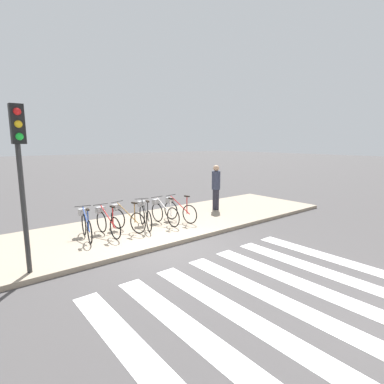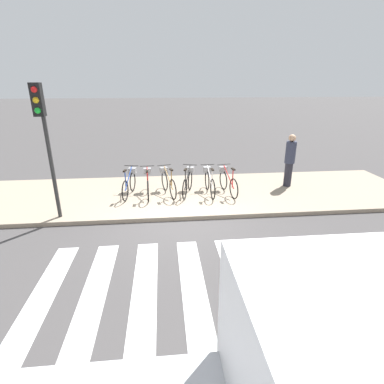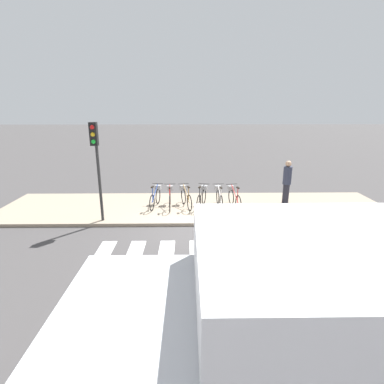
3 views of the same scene
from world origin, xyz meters
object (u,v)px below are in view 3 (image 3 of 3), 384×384
Objects in this scene: parked_bicycle_5 at (234,197)px; traffic_light at (96,152)px; parked_bicycle_0 at (156,196)px; parked_bicycle_2 at (186,196)px; pedestrian at (287,181)px; parked_bicycle_1 at (170,197)px; truck at (317,344)px; parked_bicycle_3 at (202,197)px; parked_bicycle_4 at (219,197)px.

parked_bicycle_5 is 0.44× the size of traffic_light.
parked_bicycle_2 is at bearing -1.31° from parked_bicycle_0.
pedestrian reaches higher than parked_bicycle_5.
truck is (2.10, -8.88, 1.06)m from parked_bicycle_1.
traffic_light is (-2.33, -1.53, 2.05)m from parked_bicycle_1.
truck is at bearing -106.24° from pedestrian.
pedestrian is at bearing 5.00° from parked_bicycle_1.
parked_bicycle_3 is 0.29× the size of truck.
pedestrian reaches higher than parked_bicycle_0.
parked_bicycle_3 is at bearing 95.17° from truck.
parked_bicycle_0 is 1.02× the size of parked_bicycle_3.
parked_bicycle_4 is at bearing -171.18° from pedestrian.
parked_bicycle_5 is (1.94, -0.11, 0.00)m from parked_bicycle_2.
parked_bicycle_0 is 3.15m from traffic_light.
parked_bicycle_4 is 2.91m from pedestrian.
parked_bicycle_5 is 8.91m from truck.
parked_bicycle_3 is (0.66, -0.03, 0.00)m from parked_bicycle_2.
parked_bicycle_3 is 0.97× the size of parked_bicycle_4.
truck is at bearing -84.83° from parked_bicycle_3.
parked_bicycle_1 is 1.98m from parked_bicycle_4.
parked_bicycle_3 is at bearing -2.95° from parked_bicycle_2.
truck is at bearing -76.69° from parked_bicycle_1.
truck reaches higher than parked_bicycle_3.
parked_bicycle_5 is at bearing -2.60° from parked_bicycle_4.
parked_bicycle_1 is 2.57m from parked_bicycle_5.
parked_bicycle_3 is at bearing -1.89° from parked_bicycle_0.
parked_bicycle_5 is at bearing -1.00° from parked_bicycle_1.
parked_bicycle_3 is at bearing -173.64° from pedestrian.
truck is 1.47× the size of traffic_light.
parked_bicycle_0 is 3.15m from parked_bicycle_5.
pedestrian is (4.18, 0.36, 0.53)m from parked_bicycle_2.
parked_bicycle_3 is (1.87, -0.06, 0.00)m from parked_bicycle_0.
parked_bicycle_5 is 5.52m from traffic_light.
pedestrian is at bearing 15.29° from traffic_light.
parked_bicycle_2 is 9.13m from truck.
pedestrian is at bearing 4.90° from parked_bicycle_2.
parked_bicycle_1 and parked_bicycle_4 have the same top height.
parked_bicycle_2 is at bearing 99.31° from truck.
parked_bicycle_2 is at bearing -175.10° from pedestrian.
parked_bicycle_5 is (3.15, -0.14, 0.00)m from parked_bicycle_0.
parked_bicycle_1 is at bearing 179.48° from parked_bicycle_4.
pedestrian is at bearing 73.76° from truck.
pedestrian is 0.52× the size of traffic_light.
pedestrian is at bearing 8.82° from parked_bicycle_4.
pedestrian is (2.71, 9.30, -0.52)m from truck.
traffic_light is (-2.96, -1.59, 2.05)m from parked_bicycle_2.
parked_bicycle_0 is at bearing 178.69° from parked_bicycle_2.
traffic_light reaches higher than parked_bicycle_0.
pedestrian reaches higher than parked_bicycle_4.
traffic_light reaches higher than parked_bicycle_1.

